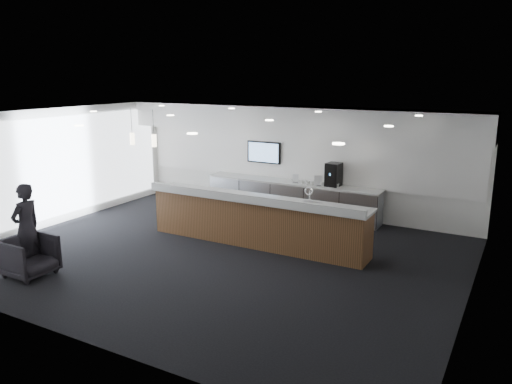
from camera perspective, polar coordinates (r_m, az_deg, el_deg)
The scene contains 27 objects.
ground at distance 10.96m, azimuth -4.18°, elevation -7.19°, with size 10.00×10.00×0.00m, color black.
ceiling at distance 10.29m, azimuth -4.47°, elevation 8.64°, with size 10.00×8.00×0.02m, color black.
back_wall at distance 13.97m, azimuth 4.71°, elevation 3.68°, with size 10.00×0.02×3.00m, color white.
left_wall at distance 13.87m, azimuth -21.90°, elevation 2.68°, with size 0.02×8.00×3.00m, color white.
right_wall at distance 8.90m, azimuth 23.75°, elevation -3.05°, with size 0.02×8.00×3.00m, color white.
soffit_bulkhead at distance 13.42m, azimuth 4.01°, elevation 8.25°, with size 10.00×0.90×0.70m, color white.
alcove_panel at distance 13.93m, azimuth 4.67°, elevation 4.07°, with size 9.80×0.06×1.40m, color white.
window_blinds_wall at distance 13.84m, azimuth -21.79°, elevation 2.67°, with size 0.04×7.36×2.55m, color white.
back_credenza at distance 13.86m, azimuth 4.02°, elevation -0.70°, with size 5.06×0.66×0.95m.
wall_tv at distance 14.30m, azimuth 0.91°, elevation 4.56°, with size 1.05×0.08×0.62m.
pendant_left at distance 12.45m, azimuth -11.66°, elevation 5.75°, with size 0.12×0.12×0.30m, color #FFEEC6.
pendant_right at distance 12.91m, azimuth -14.04°, elevation 5.90°, with size 0.12×0.12×0.30m, color #FFEEC6.
ceiling_can_lights at distance 10.30m, azimuth -4.47°, elevation 8.48°, with size 7.00×5.00×0.02m, color white, non-canonical shape.
service_counter at distance 11.43m, azimuth 0.01°, elevation -3.23°, with size 5.34×0.88×1.49m.
coffee_machine at distance 13.27m, azimuth 8.86°, elevation 1.98°, with size 0.38×0.49×0.62m.
info_sign_left at distance 13.61m, azimuth 4.54°, elevation 1.57°, with size 0.17×0.02×0.23m, color silver.
info_sign_right at distance 13.29m, azimuth 7.11°, elevation 1.31°, with size 0.20×0.02×0.27m, color silver.
armchair at distance 10.68m, azimuth -24.47°, elevation -6.72°, with size 0.84×0.87×0.79m, color black.
lounge_guest at distance 10.85m, azimuth -24.76°, elevation -3.70°, with size 0.65×0.43×1.77m, color black.
cup_0 at distance 13.16m, azimuth 9.25°, elevation 0.73°, with size 0.11×0.11×0.10m, color white.
cup_1 at distance 13.20m, azimuth 8.68°, elevation 0.80°, with size 0.11×0.11×0.10m, color white.
cup_2 at distance 13.25m, azimuth 8.12°, elevation 0.86°, with size 0.11×0.11×0.10m, color white.
cup_3 at distance 13.30m, azimuth 7.55°, elevation 0.93°, with size 0.11×0.11×0.10m, color white.
cup_4 at distance 13.35m, azimuth 6.99°, elevation 0.99°, with size 0.11×0.11×0.10m, color white.
cup_5 at distance 13.40m, azimuth 6.44°, elevation 1.06°, with size 0.11×0.11×0.10m, color white.
cup_6 at distance 13.45m, azimuth 5.89°, elevation 1.12°, with size 0.11×0.11×0.10m, color white.
cup_7 at distance 13.51m, azimuth 5.34°, elevation 1.18°, with size 0.11×0.11×0.10m, color white.
Camera 1 is at (5.65, -8.56, 3.84)m, focal length 35.00 mm.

